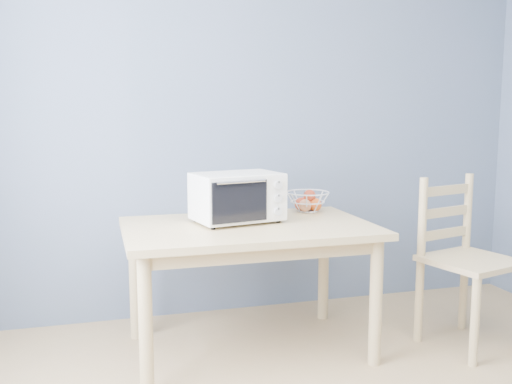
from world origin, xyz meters
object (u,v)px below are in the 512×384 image
object	(u,v)px
dining_chair	(464,263)
fruit_basket	(307,201)
toaster_oven	(234,197)
dining_table	(249,242)

from	to	relation	value
dining_chair	fruit_basket	bearing A→B (deg)	130.28
toaster_oven	dining_chair	size ratio (longest dim) A/B	0.54
toaster_oven	fruit_basket	bearing A→B (deg)	10.24
toaster_oven	dining_chair	bearing A→B (deg)	-25.81
toaster_oven	dining_chair	distance (m)	1.42
toaster_oven	fruit_basket	distance (m)	0.58
dining_table	fruit_basket	world-z (taller)	fruit_basket
dining_chair	dining_table	bearing A→B (deg)	153.87
fruit_basket	dining_chair	distance (m)	1.01
dining_table	dining_chair	world-z (taller)	dining_chair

